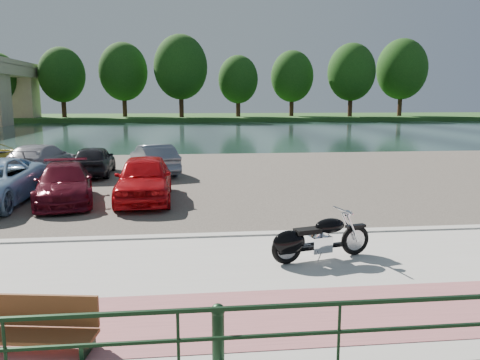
# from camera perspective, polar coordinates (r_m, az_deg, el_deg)

# --- Properties ---
(ground) EXTENTS (200.00, 200.00, 0.00)m
(ground) POSITION_cam_1_polar(r_m,az_deg,el_deg) (10.07, 4.71, -10.35)
(ground) COLOR #595447
(ground) RESTS_ON ground
(promenade) EXTENTS (60.00, 6.00, 0.10)m
(promenade) POSITION_cam_1_polar(r_m,az_deg,el_deg) (9.14, 5.91, -12.20)
(promenade) COLOR #B6B3AC
(promenade) RESTS_ON ground
(pink_path) EXTENTS (60.00, 2.00, 0.01)m
(pink_path) POSITION_cam_1_polar(r_m,az_deg,el_deg) (7.78, 8.30, -15.92)
(pink_path) COLOR #915258
(pink_path) RESTS_ON promenade
(kerb) EXTENTS (60.00, 0.30, 0.14)m
(kerb) POSITION_cam_1_polar(r_m,az_deg,el_deg) (11.92, 2.90, -6.74)
(kerb) COLOR #B6B3AC
(kerb) RESTS_ON ground
(parking_lot) EXTENTS (60.00, 18.00, 0.04)m
(parking_lot) POSITION_cam_1_polar(r_m,az_deg,el_deg) (20.65, -1.01, 0.26)
(parking_lot) COLOR #3E3932
(parking_lot) RESTS_ON ground
(river) EXTENTS (120.00, 40.00, 0.00)m
(river) POSITION_cam_1_polar(r_m,az_deg,el_deg) (49.43, -4.05, 5.86)
(river) COLOR #182C29
(river) RESTS_ON ground
(far_bank) EXTENTS (120.00, 24.00, 0.60)m
(far_bank) POSITION_cam_1_polar(r_m,az_deg,el_deg) (81.36, -4.91, 7.64)
(far_bank) COLOR #204A1A
(far_bank) RESTS_ON ground
(railing) EXTENTS (24.04, 0.05, 0.90)m
(railing) POSITION_cam_1_polar(r_m,az_deg,el_deg) (6.20, 12.04, -16.12)
(railing) COLOR black
(railing) RESTS_ON promenade
(bollards) EXTENTS (10.68, 0.18, 0.81)m
(bollards) POSITION_cam_1_polar(r_m,az_deg,el_deg) (6.31, -4.28, -17.94)
(bollards) COLOR black
(bollards) RESTS_ON promenade
(far_trees) EXTENTS (70.25, 10.68, 12.52)m
(far_trees) POSITION_cam_1_polar(r_m,az_deg,el_deg) (75.43, -1.48, 12.96)
(far_trees) COLOR #331C12
(far_trees) RESTS_ON far_bank
(motorcycle) EXTENTS (2.29, 0.93, 1.05)m
(motorcycle) POSITION_cam_1_polar(r_m,az_deg,el_deg) (10.02, 8.86, -7.16)
(motorcycle) COLOR black
(motorcycle) RESTS_ON promenade
(park_bench) EXTENTS (1.85, 0.73, 0.72)m
(park_bench) POSITION_cam_1_polar(r_m,az_deg,el_deg) (7.26, -24.06, -15.88)
(park_bench) COLOR #5C3317
(park_bench) RESTS_ON promenade
(car_3) EXTENTS (2.66, 4.67, 1.28)m
(car_3) POSITION_cam_1_polar(r_m,az_deg,el_deg) (16.68, -20.64, -0.41)
(car_3) COLOR #520B19
(car_3) RESTS_ON parking_lot
(car_4) EXTENTS (1.93, 4.54, 1.53)m
(car_4) POSITION_cam_1_polar(r_m,az_deg,el_deg) (16.21, -11.61, 0.20)
(car_4) COLOR red
(car_4) RESTS_ON parking_lot
(car_7) EXTENTS (2.42, 5.07, 1.43)m
(car_7) POSITION_cam_1_polar(r_m,az_deg,el_deg) (22.98, -23.10, 2.30)
(car_7) COLOR #9998A0
(car_7) RESTS_ON parking_lot
(car_8) EXTENTS (1.77, 4.06, 1.36)m
(car_8) POSITION_cam_1_polar(r_m,az_deg,el_deg) (22.14, -17.40, 2.30)
(car_8) COLOR black
(car_8) RESTS_ON parking_lot
(car_9) EXTENTS (2.65, 4.40, 1.37)m
(car_9) POSITION_cam_1_polar(r_m,az_deg,el_deg) (21.96, -10.46, 2.54)
(car_9) COLOR slate
(car_9) RESTS_ON parking_lot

